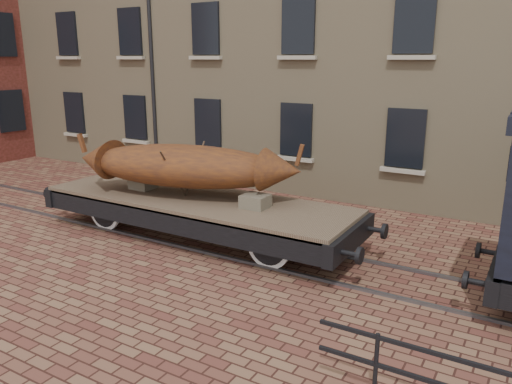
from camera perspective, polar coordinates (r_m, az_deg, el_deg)
The scene contains 4 objects.
ground at distance 11.43m, azimuth 4.67°, elevation -7.78°, with size 90.00×90.00×0.00m, color #5A2E25.
rail_track at distance 11.42m, azimuth 4.67°, elevation -7.64°, with size 30.00×1.52×0.06m.
flatcar_wagon at distance 12.55m, azimuth -6.88°, elevation -1.57°, with size 9.17×2.49×1.38m.
iron_boat at distance 12.50m, azimuth -8.20°, elevation 3.00°, with size 5.97×2.85×1.46m.
Camera 1 is at (4.56, -9.51, 4.41)m, focal length 35.00 mm.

